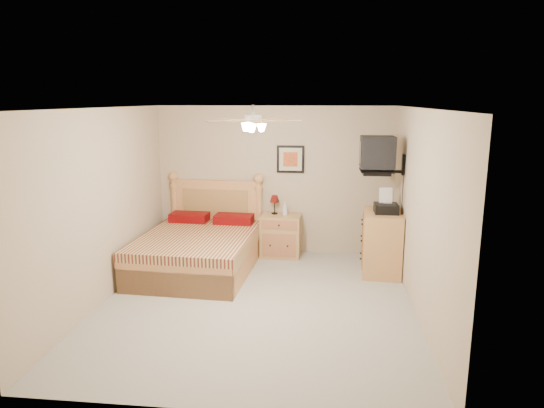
{
  "coord_description": "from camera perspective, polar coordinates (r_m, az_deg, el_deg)",
  "views": [
    {
      "loc": [
        0.84,
        -5.84,
        2.6
      ],
      "look_at": [
        0.1,
        0.9,
        1.13
      ],
      "focal_mm": 32.0,
      "sensor_mm": 36.0,
      "label": 1
    }
  ],
  "objects": [
    {
      "name": "floor",
      "position": [
        6.45,
        -1.81,
        -11.59
      ],
      "size": [
        4.5,
        4.5,
        0.0
      ],
      "primitive_type": "plane",
      "color": "#9B968C",
      "rests_on": "ground"
    },
    {
      "name": "ceiling",
      "position": [
        5.9,
        -1.97,
        11.22
      ],
      "size": [
        4.0,
        4.5,
        0.04
      ],
      "primitive_type": "cube",
      "color": "white",
      "rests_on": "ground"
    },
    {
      "name": "wall_back",
      "position": [
        8.24,
        0.31,
        2.78
      ],
      "size": [
        4.0,
        0.04,
        2.5
      ],
      "primitive_type": "cube",
      "color": "tan",
      "rests_on": "ground"
    },
    {
      "name": "wall_front",
      "position": [
        3.93,
        -6.55,
        -8.02
      ],
      "size": [
        4.0,
        0.04,
        2.5
      ],
      "primitive_type": "cube",
      "color": "tan",
      "rests_on": "ground"
    },
    {
      "name": "wall_left",
      "position": [
        6.63,
        -19.26,
        -0.24
      ],
      "size": [
        0.04,
        4.5,
        2.5
      ],
      "primitive_type": "cube",
      "color": "tan",
      "rests_on": "ground"
    },
    {
      "name": "wall_right",
      "position": [
        6.11,
        17.04,
        -1.13
      ],
      "size": [
        0.04,
        4.5,
        2.5
      ],
      "primitive_type": "cube",
      "color": "tan",
      "rests_on": "ground"
    },
    {
      "name": "bed",
      "position": [
        7.47,
        -8.82,
        -2.76
      ],
      "size": [
        1.74,
        2.22,
        1.38
      ],
      "primitive_type": null,
      "rotation": [
        0.0,
        0.0,
        -0.05
      ],
      "color": "#BF784C",
      "rests_on": "ground"
    },
    {
      "name": "nightstand",
      "position": [
        8.19,
        1.04,
        -3.71
      ],
      "size": [
        0.67,
        0.51,
        0.71
      ],
      "primitive_type": "cube",
      "rotation": [
        0.0,
        0.0,
        -0.03
      ],
      "color": "#A17446",
      "rests_on": "ground"
    },
    {
      "name": "table_lamp",
      "position": [
        8.14,
        0.3,
        -0.06
      ],
      "size": [
        0.23,
        0.23,
        0.32
      ],
      "primitive_type": null,
      "rotation": [
        0.0,
        0.0,
        0.42
      ],
      "color": "#580D0A",
      "rests_on": "nightstand"
    },
    {
      "name": "lotion_bottle",
      "position": [
        8.05,
        1.54,
        -0.56
      ],
      "size": [
        0.11,
        0.11,
        0.23
      ],
      "primitive_type": "imported",
      "rotation": [
        0.0,
        0.0,
        0.24
      ],
      "color": "silver",
      "rests_on": "nightstand"
    },
    {
      "name": "framed_picture",
      "position": [
        8.15,
        2.2,
        5.29
      ],
      "size": [
        0.46,
        0.04,
        0.46
      ],
      "primitive_type": "cube",
      "color": "black",
      "rests_on": "wall_back"
    },
    {
      "name": "dresser",
      "position": [
        7.55,
        12.8,
        -4.44
      ],
      "size": [
        0.61,
        0.84,
        0.96
      ],
      "primitive_type": "cube",
      "rotation": [
        0.0,
        0.0,
        -0.07
      ],
      "color": "tan",
      "rests_on": "ground"
    },
    {
      "name": "fax_machine",
      "position": [
        7.33,
        13.31,
        0.34
      ],
      "size": [
        0.34,
        0.37,
        0.36
      ],
      "primitive_type": null,
      "rotation": [
        0.0,
        0.0,
        0.01
      ],
      "color": "black",
      "rests_on": "dresser"
    },
    {
      "name": "magazine_lower",
      "position": [
        7.65,
        12.49,
        -0.41
      ],
      "size": [
        0.31,
        0.35,
        0.03
      ],
      "primitive_type": "imported",
      "rotation": [
        0.0,
        0.0,
        0.41
      ],
      "color": "tan",
      "rests_on": "dresser"
    },
    {
      "name": "magazine_upper",
      "position": [
        7.65,
        12.49,
        -0.23
      ],
      "size": [
        0.28,
        0.32,
        0.02
      ],
      "primitive_type": "imported",
      "rotation": [
        0.0,
        0.0,
        0.42
      ],
      "color": "tan",
      "rests_on": "magazine_lower"
    },
    {
      "name": "wall_tv",
      "position": [
        7.28,
        13.45,
        5.64
      ],
      "size": [
        0.56,
        0.46,
        0.58
      ],
      "primitive_type": null,
      "color": "black",
      "rests_on": "wall_right"
    },
    {
      "name": "ceiling_fan",
      "position": [
        5.71,
        -2.25,
        9.77
      ],
      "size": [
        1.14,
        1.14,
        0.28
      ],
      "primitive_type": null,
      "color": "white",
      "rests_on": "ceiling"
    }
  ]
}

